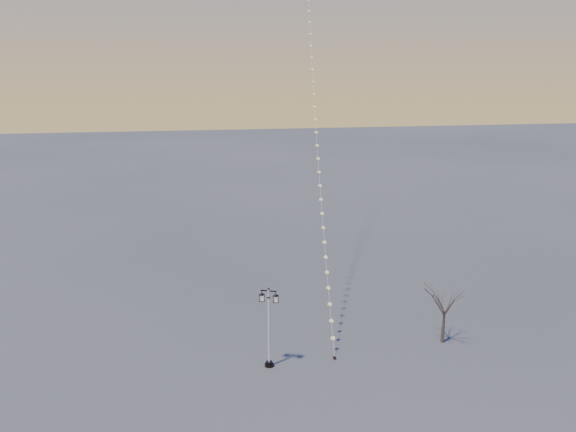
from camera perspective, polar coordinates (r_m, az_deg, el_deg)
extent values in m
plane|color=#414342|center=(33.74, 3.93, -15.24)|extent=(300.00, 300.00, 0.00)
cylinder|color=black|center=(34.17, -1.89, -14.66)|extent=(0.54, 0.54, 0.15)
cylinder|color=black|center=(34.10, -1.89, -14.45)|extent=(0.38, 0.38, 0.13)
cylinder|color=silver|center=(33.06, -1.93, -10.91)|extent=(0.12, 0.12, 4.51)
cylinder|color=black|center=(32.37, -1.95, -8.13)|extent=(0.19, 0.19, 0.06)
cube|color=black|center=(32.23, -1.96, -7.50)|extent=(0.86, 0.42, 0.06)
sphere|color=black|center=(32.19, -1.96, -7.31)|extent=(0.13, 0.13, 0.13)
pyramid|color=black|center=(32.38, -2.65, -7.68)|extent=(0.42, 0.42, 0.13)
cube|color=beige|center=(32.49, -2.65, -8.17)|extent=(0.25, 0.25, 0.33)
cube|color=black|center=(32.56, -2.64, -8.46)|extent=(0.29, 0.29, 0.04)
pyramid|color=black|center=(32.20, -1.25, -7.79)|extent=(0.42, 0.42, 0.13)
cube|color=beige|center=(32.31, -1.25, -8.28)|extent=(0.25, 0.25, 0.33)
cube|color=black|center=(32.38, -1.25, -8.58)|extent=(0.29, 0.29, 0.04)
cone|color=#3F352C|center=(37.74, 15.27, -10.63)|extent=(0.25, 0.25, 2.11)
cylinder|color=black|center=(34.99, 4.68, -13.95)|extent=(0.18, 0.18, 0.18)
cylinder|color=black|center=(34.98, 4.68, -13.92)|extent=(0.03, 0.03, 0.23)
cone|color=orange|center=(47.77, 2.78, 12.21)|extent=(0.07, 0.07, 0.25)
cylinder|color=white|center=(34.78, 4.69, -13.29)|extent=(0.01, 0.01, 0.72)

